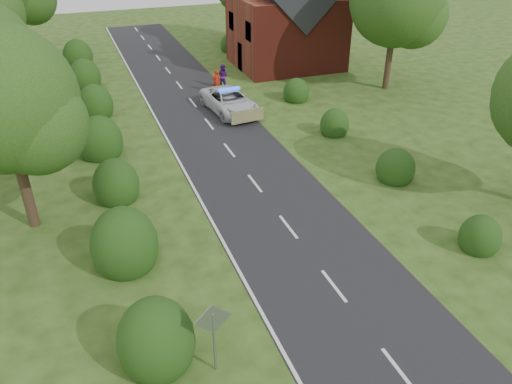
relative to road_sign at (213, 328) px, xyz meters
name	(u,v)px	position (x,y,z in m)	size (l,w,h in m)	color
ground	(399,372)	(5.00, -2.00, -1.65)	(120.00, 120.00, 0.00)	#2A4415
road	(235,158)	(5.00, 13.00, -1.64)	(6.00, 70.00, 0.02)	black
road_markings	(218,180)	(3.40, 10.93, -1.63)	(4.96, 70.00, 0.01)	white
hedgerow_left	(117,198)	(-1.51, 9.69, -0.91)	(2.75, 50.41, 3.00)	#284818
hedgerow_right	(381,159)	(11.60, 9.21, -1.10)	(2.10, 45.78, 2.10)	#284818
tree_left_a	(10,106)	(-4.75, 9.86, 3.69)	(5.74, 5.60, 8.38)	#332316
tree_right_b	(401,3)	(19.29, 19.84, 4.28)	(6.56, 6.40, 9.40)	#332316
road_sign	(213,328)	(0.00, 0.00, 0.00)	(1.06, 0.08, 2.53)	gray
house	(286,18)	(14.49, 28.00, 2.13)	(8.00, 7.40, 9.17)	maroon
police_van	(229,101)	(6.84, 19.51, -0.93)	(2.98, 5.50, 1.60)	silver
pedestrian_red	(216,81)	(7.15, 23.42, -0.82)	(0.61, 0.40, 1.66)	#B8230B
pedestrian_purple	(223,76)	(7.91, 24.35, -0.78)	(0.85, 0.66, 1.75)	#4C186C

